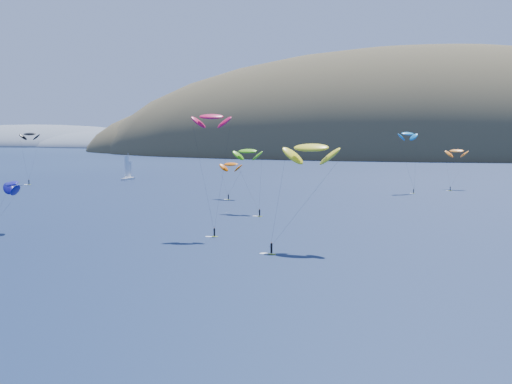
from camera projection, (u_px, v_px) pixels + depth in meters
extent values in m
plane|color=black|center=(181.00, 339.00, 78.72)|extent=(2800.00, 2800.00, 0.00)
ellipsoid|color=#3D3526|center=(426.00, 169.00, 615.99)|extent=(600.00, 300.00, 210.00)
ellipsoid|color=#3D3526|center=(255.00, 159.00, 683.18)|extent=(340.00, 240.00, 120.00)
ellipsoid|color=slate|center=(35.00, 148.00, 929.30)|extent=(400.00, 240.00, 60.00)
ellipsoid|color=slate|center=(120.00, 148.00, 856.71)|extent=(240.00, 180.00, 44.00)
cube|color=silver|center=(128.00, 179.00, 315.70)|extent=(3.12, 8.37, 0.98)
cylinder|color=silver|center=(128.00, 166.00, 315.70)|extent=(0.15, 0.15, 11.44)
cube|color=#BCDB18|center=(228.00, 200.00, 229.16)|extent=(1.42, 0.75, 0.08)
cylinder|color=black|center=(228.00, 197.00, 229.08)|extent=(0.32, 0.32, 1.45)
sphere|color=#8C6047|center=(228.00, 194.00, 229.01)|extent=(0.24, 0.24, 0.24)
ellipsoid|color=#E25C01|center=(231.00, 164.00, 232.95)|extent=(8.65, 5.70, 4.44)
cube|color=#BCDB18|center=(271.00, 254.00, 131.21)|extent=(1.70, 0.65, 0.09)
cylinder|color=black|center=(271.00, 248.00, 131.12)|extent=(0.39, 0.39, 1.77)
sphere|color=#8C6047|center=(271.00, 243.00, 131.02)|extent=(0.30, 0.30, 0.30)
ellipsoid|color=yellow|center=(311.00, 148.00, 137.67)|extent=(11.22, 6.11, 6.00)
cube|color=#BCDB18|center=(260.00, 216.00, 186.37)|extent=(1.55, 0.64, 0.08)
cylinder|color=black|center=(260.00, 213.00, 186.29)|extent=(0.35, 0.35, 1.61)
sphere|color=#8C6047|center=(260.00, 209.00, 186.20)|extent=(0.27, 0.27, 0.27)
ellipsoid|color=#50B113|center=(248.00, 151.00, 196.16)|extent=(8.79, 5.01, 4.65)
cube|color=#BCDB18|center=(413.00, 193.00, 250.87)|extent=(1.19, 1.11, 0.07)
cylinder|color=black|center=(414.00, 191.00, 250.80)|extent=(0.30, 0.30, 1.35)
sphere|color=#8C6047|center=(414.00, 189.00, 250.73)|extent=(0.23, 0.23, 0.23)
ellipsoid|color=#087DCB|center=(408.00, 134.00, 254.64)|extent=(8.49, 8.12, 4.48)
cube|color=#BCDB18|center=(214.00, 237.00, 151.95)|extent=(1.55, 0.76, 0.08)
cylinder|color=black|center=(214.00, 232.00, 151.86)|extent=(0.35, 0.35, 1.59)
sphere|color=#8C6047|center=(214.00, 228.00, 151.78)|extent=(0.27, 0.27, 0.27)
ellipsoid|color=#D30E45|center=(211.00, 117.00, 154.30)|extent=(8.81, 5.56, 4.55)
ellipsoid|color=navy|center=(12.00, 184.00, 161.09)|extent=(8.83, 8.54, 4.68)
cube|color=#BCDB18|center=(450.00, 191.00, 261.36)|extent=(1.31, 0.71, 0.07)
cylinder|color=black|center=(450.00, 189.00, 261.29)|extent=(0.30, 0.30, 1.35)
sphere|color=#8C6047|center=(450.00, 186.00, 261.22)|extent=(0.23, 0.23, 0.23)
ellipsoid|color=orange|center=(457.00, 151.00, 269.31)|extent=(9.05, 6.08, 4.62)
cube|color=#BCDB18|center=(29.00, 185.00, 288.85)|extent=(1.70, 0.87, 0.09)
cylinder|color=black|center=(29.00, 182.00, 288.76)|extent=(0.38, 0.38, 1.74)
sphere|color=#8C6047|center=(29.00, 180.00, 288.66)|extent=(0.29, 0.29, 0.29)
ellipsoid|color=black|center=(30.00, 134.00, 293.07)|extent=(8.63, 5.61, 4.44)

